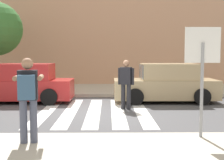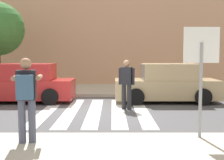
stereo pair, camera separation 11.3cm
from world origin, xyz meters
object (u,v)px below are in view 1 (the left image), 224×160
(photographer_with_backpack, at_px, (28,93))
(parked_car_red, at_px, (22,84))
(pedestrian_crossing, at_px, (126,82))
(stop_sign, at_px, (202,58))
(parked_car_tan, at_px, (166,84))

(photographer_with_backpack, height_order, parked_car_red, photographer_with_backpack)
(pedestrian_crossing, height_order, parked_car_red, pedestrian_crossing)
(stop_sign, height_order, photographer_with_backpack, stop_sign)
(photographer_with_backpack, bearing_deg, pedestrian_crossing, 64.11)
(pedestrian_crossing, relative_size, parked_car_tan, 0.42)
(stop_sign, xyz_separation_m, photographer_with_backpack, (-3.63, -0.44, -0.70))
(parked_car_tan, bearing_deg, photographer_with_backpack, -122.04)
(stop_sign, height_order, pedestrian_crossing, stop_sign)
(photographer_with_backpack, bearing_deg, parked_car_tan, 57.96)
(stop_sign, height_order, parked_car_red, stop_sign)
(pedestrian_crossing, height_order, parked_car_tan, pedestrian_crossing)
(parked_car_red, bearing_deg, photographer_with_backpack, -73.67)
(photographer_with_backpack, relative_size, parked_car_tan, 0.42)
(parked_car_red, bearing_deg, parked_car_tan, 0.00)
(pedestrian_crossing, bearing_deg, parked_car_tan, 44.88)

